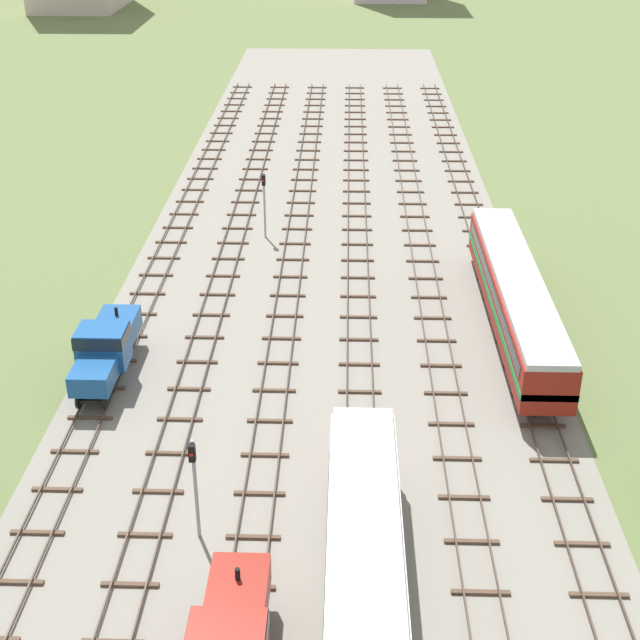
% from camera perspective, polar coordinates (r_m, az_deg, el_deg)
% --- Properties ---
extents(ground_plane, '(480.00, 480.00, 0.00)m').
position_cam_1_polar(ground_plane, '(58.02, 0.11, 0.39)').
color(ground_plane, '#5B6B3D').
extents(ballast_bed, '(27.77, 176.00, 0.01)m').
position_cam_1_polar(ballast_bed, '(58.02, 0.11, 0.40)').
color(ballast_bed, gray).
rests_on(ballast_bed, ground).
extents(track_far_left, '(2.40, 126.00, 0.29)m').
position_cam_1_polar(track_far_left, '(60.32, -11.22, 1.09)').
color(track_far_left, '#47382D').
rests_on(track_far_left, ground).
extents(track_left, '(2.40, 126.00, 0.29)m').
position_cam_1_polar(track_left, '(59.45, -6.75, 1.05)').
color(track_left, '#47382D').
rests_on(track_left, ground).
extents(track_centre_left, '(2.40, 126.00, 0.29)m').
position_cam_1_polar(track_centre_left, '(58.95, -2.17, 0.99)').
color(track_centre_left, '#47382D').
rests_on(track_centre_left, ground).
extents(track_centre, '(2.40, 126.00, 0.29)m').
position_cam_1_polar(track_centre, '(58.84, 2.46, 0.92)').
color(track_centre, '#47382D').
rests_on(track_centre, ground).
extents(track_centre_right, '(2.40, 126.00, 0.29)m').
position_cam_1_polar(track_centre_right, '(59.10, 7.07, 0.86)').
color(track_centre_right, '#47382D').
rests_on(track_centre_right, ground).
extents(track_right, '(2.40, 126.00, 0.29)m').
position_cam_1_polar(track_right, '(59.75, 11.61, 0.78)').
color(track_right, '#47382D').
rests_on(track_right, ground).
extents(diesel_railcar_centre_near, '(2.96, 20.50, 3.80)m').
position_cam_1_polar(diesel_railcar_centre_near, '(34.17, 2.91, -16.98)').
color(diesel_railcar_centre_near, white).
rests_on(diesel_railcar_centre_near, ground).
extents(shunter_loco_far_left_mid, '(2.74, 8.46, 3.10)m').
position_cam_1_polar(shunter_loco_far_left_mid, '(51.52, -13.50, -1.66)').
color(shunter_loco_far_left_mid, '#194C8C').
rests_on(shunter_loco_far_left_mid, ground).
extents(passenger_coach_right_midfar, '(2.96, 22.00, 3.80)m').
position_cam_1_polar(passenger_coach_right_midfar, '(55.86, 12.33, 1.57)').
color(passenger_coach_right_midfar, maroon).
rests_on(passenger_coach_right_midfar, ground).
extents(signal_post_nearest, '(0.28, 0.47, 5.07)m').
position_cam_1_polar(signal_post_nearest, '(38.60, -8.00, -9.88)').
color(signal_post_nearest, gray).
rests_on(signal_post_nearest, ground).
extents(signal_post_near, '(0.28, 0.47, 5.19)m').
position_cam_1_polar(signal_post_near, '(68.74, -3.58, 7.82)').
color(signal_post_near, gray).
rests_on(signal_post_near, ground).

